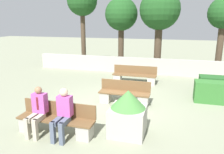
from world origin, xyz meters
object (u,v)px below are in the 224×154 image
Objects in this scene: bench_right_side at (124,95)px; tree_leftmost at (82,2)px; tree_center_right at (160,11)px; planter_corner_left at (128,112)px; bench_front at (56,122)px; tree_rightmost at (224,15)px; tree_center_left at (121,15)px; person_seated_man at (38,109)px; person_seated_woman at (63,111)px; bench_left_side at (134,77)px.

bench_right_side is 0.36× the size of tree_leftmost.
planter_corner_left is at bearing -90.75° from tree_center_right.
bench_front is at bearing -164.57° from planter_corner_left.
tree_leftmost is 1.09× the size of tree_center_right.
tree_rightmost is (4.21, 6.46, 2.98)m from bench_right_side.
person_seated_man is at bearing -90.00° from tree_center_left.
person_seated_man is 0.75m from person_seated_woman.
bench_left_side is at bearing -67.10° from tree_center_left.
tree_rightmost is (3.52, 0.31, -0.26)m from tree_center_right.
tree_center_left reaches higher than bench_right_side.
bench_left_side is 5.71m from person_seated_woman.
tree_center_left is (-0.75, 9.47, 2.60)m from person_seated_woman.
planter_corner_left is at bearing 22.68° from person_seated_woman.
tree_leftmost is at bearing 119.89° from planter_corner_left.
tree_rightmost is (3.63, 8.62, 2.69)m from planter_corner_left.
person_seated_woman is at bearing -70.13° from tree_leftmost.
tree_rightmost is at bearing 4.97° from tree_center_right.
bench_left_side is 6.40m from tree_rightmost.
tree_leftmost reaches higher than planter_corner_left.
bench_right_side is 1.52× the size of planter_corner_left.
person_seated_woman is at bearing -85.46° from tree_center_left.
person_seated_woman is (-0.87, -5.63, 0.40)m from bench_left_side.
bench_front is 1.97m from planter_corner_left.
planter_corner_left is at bearing -75.15° from tree_center_left.
bench_right_side is 8.61m from tree_leftmost.
person_seated_woman is 0.31× the size of tree_rightmost.
bench_right_side is 7.51m from tree_center_left.
tree_leftmost reaches higher than person_seated_woman.
tree_center_right is 1.12× the size of tree_rightmost.
bench_front is at bearing -107.63° from bench_right_side.
tree_center_right is (0.69, 6.16, 3.24)m from bench_right_side.
tree_center_left is (-1.62, 3.83, 3.00)m from bench_left_side.
tree_leftmost is (-4.32, 6.37, 3.85)m from bench_right_side.
bench_right_side is at bearing 105.15° from planter_corner_left.
tree_center_right reaches higher than tree_rightmost.
tree_center_left is (-1.75, 6.65, 3.01)m from bench_right_side.
person_seated_man reaches higher than bench_right_side.
person_seated_woman is 10.36m from tree_leftmost.
planter_corner_left is 0.28× the size of tree_center_left.
person_seated_woman reaches higher than bench_front.
planter_corner_left is (0.58, -2.16, 0.29)m from bench_right_side.
bench_right_side is 2.25m from planter_corner_left.
tree_leftmost is 8.58m from tree_rightmost.
tree_rightmost is (5.21, 9.28, 2.57)m from person_seated_woman.
tree_center_left is 2.50m from tree_center_right.
tree_center_left is (2.57, 0.28, -0.84)m from tree_leftmost.
tree_center_right is (1.99, 8.83, 3.22)m from bench_front.
person_seated_man is at bearing -74.39° from tree_leftmost.
person_seated_man is 11.34m from tree_rightmost.
tree_leftmost is (-3.02, 9.05, 3.84)m from bench_front.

